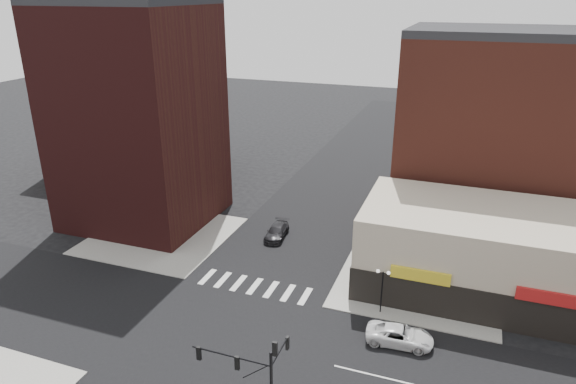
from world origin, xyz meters
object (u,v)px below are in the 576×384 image
(traffic_signal, at_px, (259,372))
(street_lamp_ne, at_px, (383,280))
(white_suv, at_px, (400,336))
(dark_sedan_north, at_px, (277,232))

(traffic_signal, distance_m, street_lamp_ne, 16.62)
(traffic_signal, xyz_separation_m, white_suv, (6.96, 12.20, -4.22))
(street_lamp_ne, bearing_deg, dark_sedan_north, 142.40)
(traffic_signal, xyz_separation_m, dark_sedan_north, (-9.11, 26.52, -4.24))
(traffic_signal, height_order, dark_sedan_north, traffic_signal)
(white_suv, height_order, dark_sedan_north, white_suv)
(street_lamp_ne, distance_m, dark_sedan_north, 17.70)
(traffic_signal, xyz_separation_m, street_lamp_ne, (4.76, 15.83, -1.67))
(white_suv, xyz_separation_m, dark_sedan_north, (-16.07, 14.32, -0.02))
(white_suv, relative_size, dark_sedan_north, 1.08)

